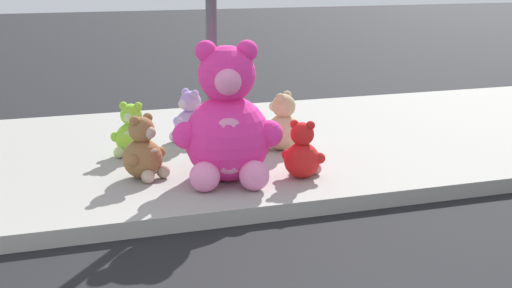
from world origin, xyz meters
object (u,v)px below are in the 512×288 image
plush_red (302,154)px  plush_brown (144,153)px  plush_tan (282,127)px  plush_pink_large (227,126)px  plush_lavender (190,121)px  plush_lime (131,134)px  plush_yellow (223,132)px

plush_red → plush_brown: plush_brown is taller
plush_tan → plush_brown: 1.75m
plush_pink_large → plush_lavender: 1.66m
plush_pink_large → plush_tan: 1.34m
plush_pink_large → plush_brown: bearing=154.7°
plush_lime → plush_red: plush_lime is taller
plush_lime → plush_tan: (1.62, -0.30, 0.03)m
plush_lime → plush_brown: plush_brown is taller
plush_red → plush_brown: 1.54m
plush_red → plush_tan: plush_tan is taller
plush_red → plush_brown: size_ratio=0.91×
plush_lime → plush_yellow: size_ratio=1.21×
plush_lavender → plush_red: 1.88m
plush_lavender → plush_yellow: plush_lavender is taller
plush_lavender → plush_pink_large: bearing=-90.8°
plush_pink_large → plush_lime: bearing=120.0°
plush_lavender → plush_red: plush_lavender is taller
plush_tan → plush_brown: plush_tan is taller
plush_yellow → plush_tan: size_ratio=0.74×
plush_lime → plush_yellow: (1.01, -0.07, -0.04)m
plush_pink_large → plush_yellow: 1.25m
plush_lime → plush_tan: bearing=-10.4°
plush_yellow → plush_pink_large: bearing=-104.1°
plush_lavender → plush_brown: (-0.76, -1.28, 0.00)m
plush_lavender → plush_tan: plush_tan is taller
plush_lime → plush_brown: 0.89m
plush_red → plush_lavender: bearing=111.9°
plush_lime → plush_yellow: bearing=-4.0°
plush_pink_large → plush_tan: (0.91, 0.94, -0.28)m
plush_yellow → plush_brown: 1.32m
plush_yellow → plush_red: plush_red is taller
plush_lavender → plush_lime: bearing=-152.2°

